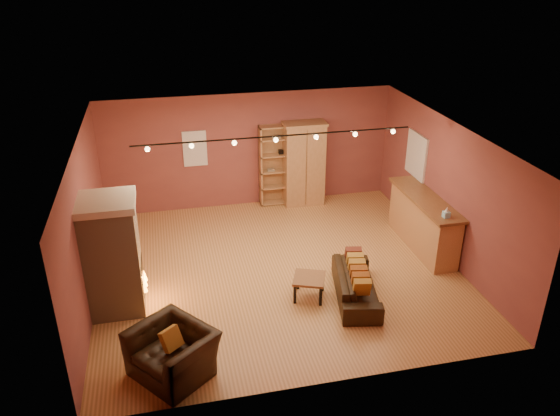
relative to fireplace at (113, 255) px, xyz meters
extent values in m
plane|color=#A66C3A|center=(3.04, 0.60, -1.06)|extent=(7.00, 7.00, 0.00)
plane|color=brown|center=(3.04, 0.60, 1.74)|extent=(7.00, 7.00, 0.00)
cube|color=brown|center=(3.04, 3.85, 0.34)|extent=(7.00, 0.02, 2.80)
cube|color=brown|center=(-0.46, 0.60, 0.34)|extent=(0.02, 6.50, 2.80)
cube|color=brown|center=(6.54, 0.60, 0.34)|extent=(0.02, 6.50, 2.80)
cube|color=tan|center=(-0.01, 0.00, -0.06)|extent=(0.90, 0.90, 2.00)
cube|color=beige|center=(-0.01, 0.00, 1.00)|extent=(0.98, 0.98, 0.12)
cube|color=black|center=(0.40, 0.00, -0.46)|extent=(0.10, 0.65, 0.55)
cone|color=orange|center=(0.46, 0.00, -0.58)|extent=(0.10, 0.10, 0.22)
cube|color=white|center=(1.74, 3.83, 0.49)|extent=(0.56, 0.04, 0.86)
cube|color=tan|center=(3.68, 3.83, -0.05)|extent=(0.83, 0.04, 2.02)
cube|color=tan|center=(3.28, 3.69, -0.05)|extent=(0.04, 0.32, 2.02)
cube|color=tan|center=(4.07, 3.69, -0.05)|extent=(0.04, 0.32, 2.02)
cube|color=gray|center=(3.54, 3.69, -0.16)|extent=(0.18, 0.12, 0.05)
cube|color=black|center=(3.79, 3.69, 0.29)|extent=(0.10, 0.10, 0.12)
cube|color=tan|center=(3.68, 3.69, -1.02)|extent=(0.83, 0.32, 0.04)
cube|color=tan|center=(3.68, 3.69, -0.60)|extent=(0.83, 0.32, 0.04)
cube|color=tan|center=(3.68, 3.69, -0.19)|extent=(0.83, 0.32, 0.03)
cube|color=tan|center=(3.68, 3.69, 0.23)|extent=(0.83, 0.32, 0.04)
cube|color=tan|center=(3.68, 3.69, 0.64)|extent=(0.83, 0.32, 0.04)
cube|color=tan|center=(3.68, 3.69, 0.94)|extent=(0.83, 0.32, 0.04)
cube|color=tan|center=(4.34, 3.58, -0.04)|extent=(0.97, 0.53, 2.03)
cube|color=brown|center=(4.34, 3.32, -0.04)|extent=(0.02, 0.01, 1.93)
cube|color=tan|center=(4.34, 3.58, 1.00)|extent=(1.03, 0.59, 0.06)
cube|color=tan|center=(6.24, 0.85, -0.52)|extent=(0.52, 2.28, 1.09)
cube|color=brown|center=(6.24, 0.85, 0.06)|extent=(0.64, 2.40, 0.06)
cube|color=#96D6F0|center=(6.19, -0.08, 0.15)|extent=(0.12, 0.12, 0.12)
cone|color=white|center=(6.19, -0.08, 0.25)|extent=(0.08, 0.08, 0.10)
cube|color=white|center=(6.51, 2.00, 0.59)|extent=(0.05, 0.90, 1.00)
imported|color=black|center=(4.22, -0.64, -0.71)|extent=(0.88, 1.87, 0.70)
cube|color=#B17C2D|center=(4.11, -1.18, -0.49)|extent=(0.34, 0.28, 0.36)
cube|color=#9E531F|center=(4.15, -0.97, -0.49)|extent=(0.34, 0.28, 0.36)
cube|color=#9E531F|center=(4.20, -0.75, -0.49)|extent=(0.34, 0.28, 0.36)
cube|color=#B17C2D|center=(4.24, -0.54, -0.49)|extent=(0.34, 0.28, 0.36)
cube|color=#B17C2D|center=(4.29, -0.32, -0.49)|extent=(0.34, 0.28, 0.36)
cube|color=maroon|center=(4.33, -0.11, -0.49)|extent=(0.34, 0.28, 0.36)
imported|color=black|center=(0.86, -1.92, -0.56)|extent=(1.30, 1.37, 1.01)
cube|color=#B17C2D|center=(0.86, -1.92, -0.43)|extent=(0.38, 0.37, 0.34)
cube|color=brown|center=(3.38, -0.46, -0.66)|extent=(0.72, 0.72, 0.05)
cube|color=black|center=(3.15, -0.69, -0.87)|extent=(0.05, 0.05, 0.37)
cube|color=black|center=(3.61, -0.69, -0.87)|extent=(0.05, 0.05, 0.37)
cube|color=black|center=(3.15, -0.23, -0.87)|extent=(0.05, 0.05, 0.37)
cube|color=black|center=(3.61, -0.23, -0.87)|extent=(0.05, 0.05, 0.37)
cylinder|color=black|center=(3.04, 0.80, 1.66)|extent=(5.20, 0.03, 0.03)
sphere|color=#FFD88C|center=(0.74, 0.80, 1.59)|extent=(0.09, 0.09, 0.09)
sphere|color=#FFD88C|center=(1.51, 0.80, 1.59)|extent=(0.09, 0.09, 0.09)
sphere|color=#FFD88C|center=(2.27, 0.80, 1.59)|extent=(0.09, 0.09, 0.09)
sphere|color=#FFD88C|center=(3.04, 0.80, 1.59)|extent=(0.09, 0.09, 0.09)
sphere|color=#FFD88C|center=(3.81, 0.80, 1.59)|extent=(0.09, 0.09, 0.09)
sphere|color=#FFD88C|center=(4.57, 0.80, 1.59)|extent=(0.09, 0.09, 0.09)
sphere|color=#FFD88C|center=(5.34, 0.80, 1.59)|extent=(0.09, 0.09, 0.09)
camera|label=1|loc=(1.01, -8.52, 4.75)|focal=35.00mm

